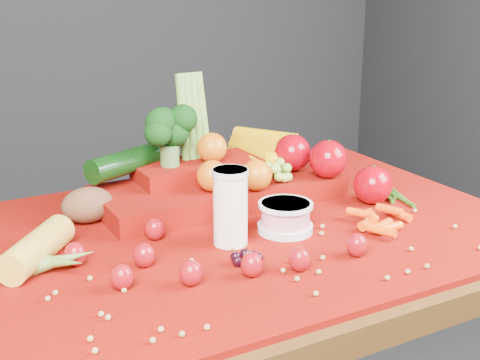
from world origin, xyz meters
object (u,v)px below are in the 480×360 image
milk_glass (230,204)px  produce_mound (230,173)px  yogurt_bowl (285,216)px  table (245,275)px

milk_glass → produce_mound: size_ratio=0.24×
yogurt_bowl → produce_mound: size_ratio=0.18×
table → yogurt_bowl: (0.05, -0.06, 0.14)m
milk_glass → produce_mound: produce_mound is taller
produce_mound → table: bearing=-107.9°
table → produce_mound: 0.23m
milk_glass → yogurt_bowl: milk_glass is taller
produce_mound → milk_glass: bearing=-118.1°
table → milk_glass: (-0.07, -0.06, 0.18)m
yogurt_bowl → milk_glass: bearing=-179.8°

